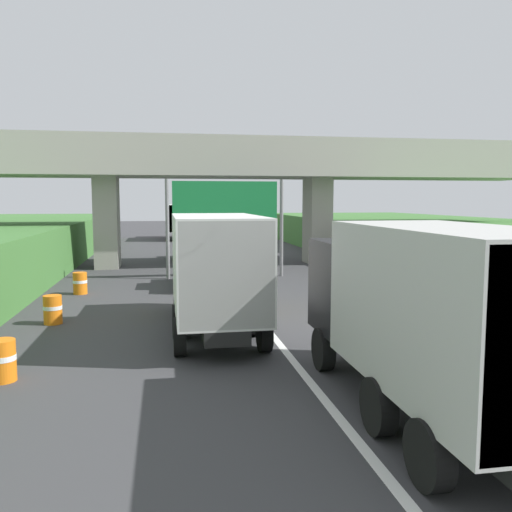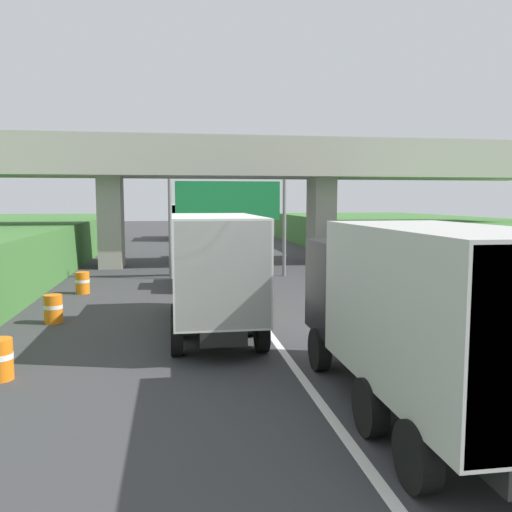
% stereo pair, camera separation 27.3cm
% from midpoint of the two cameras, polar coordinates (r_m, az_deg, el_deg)
% --- Properties ---
extents(lane_centre_stripe, '(0.20, 89.57, 0.01)m').
position_cam_midpoint_polar(lane_centre_stripe, '(25.52, -3.29, -2.66)').
color(lane_centre_stripe, white).
rests_on(lane_centre_stripe, ground).
extents(overpass_bridge, '(40.00, 4.80, 7.39)m').
position_cam_midpoint_polar(overpass_bridge, '(31.43, -4.66, 9.05)').
color(overpass_bridge, '#ADA89E').
rests_on(overpass_bridge, ground).
extents(overhead_highway_sign, '(5.88, 0.18, 4.89)m').
position_cam_midpoint_polar(overhead_highway_sign, '(26.34, -3.62, 5.37)').
color(overhead_highway_sign, slate).
rests_on(overhead_highway_sign, ground).
extents(truck_red, '(2.44, 7.30, 3.44)m').
position_cam_midpoint_polar(truck_red, '(52.95, -8.56, 3.89)').
color(truck_red, black).
rests_on(truck_red, ground).
extents(truck_black, '(2.44, 7.30, 3.44)m').
position_cam_midpoint_polar(truck_black, '(9.77, 16.94, -5.58)').
color(truck_black, black).
rests_on(truck_black, ground).
extents(truck_yellow, '(2.44, 7.30, 3.44)m').
position_cam_midpoint_polar(truck_yellow, '(15.45, -5.08, -1.14)').
color(truck_yellow, black).
rests_on(truck_yellow, ground).
extents(car_silver, '(1.86, 4.10, 1.72)m').
position_cam_midpoint_polar(car_silver, '(23.84, -6.74, -1.23)').
color(car_silver, '#B2B5B7').
rests_on(car_silver, ground).
extents(car_green, '(1.86, 4.10, 1.72)m').
position_cam_midpoint_polar(car_green, '(34.68, -7.54, 1.02)').
color(car_green, '#236B38').
rests_on(car_green, ground).
extents(construction_barrel_1, '(0.57, 0.57, 0.90)m').
position_cam_midpoint_polar(construction_barrel_1, '(12.76, -26.22, -10.04)').
color(construction_barrel_1, orange).
rests_on(construction_barrel_1, ground).
extents(construction_barrel_2, '(0.57, 0.57, 0.90)m').
position_cam_midpoint_polar(construction_barrel_2, '(17.83, -21.46, -5.37)').
color(construction_barrel_2, orange).
rests_on(construction_barrel_2, ground).
extents(construction_barrel_3, '(0.57, 0.57, 0.90)m').
position_cam_midpoint_polar(construction_barrel_3, '(23.03, -18.74, -2.77)').
color(construction_barrel_3, orange).
rests_on(construction_barrel_3, ground).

